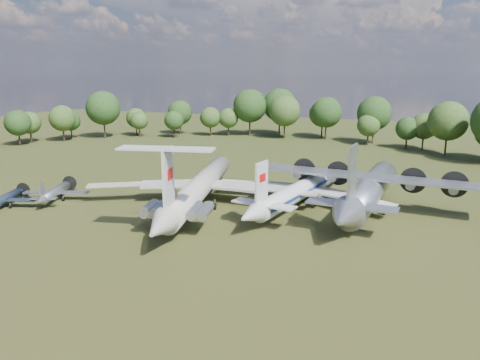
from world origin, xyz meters
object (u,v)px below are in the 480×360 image
at_px(small_prop_west, 3,202).
at_px(small_prop_northwest, 55,194).
at_px(il62_airliner, 200,191).
at_px(an12_transport, 369,194).
at_px(tu104_jet, 302,193).
at_px(person_on_il62, 176,194).

height_order(small_prop_west, small_prop_northwest, small_prop_northwest).
distance_m(il62_airliner, an12_transport, 28.42).
xyz_separation_m(tu104_jet, small_prop_west, (-47.01, -19.55, -1.04)).
bearing_deg(small_prop_northwest, an12_transport, -5.46).
bearing_deg(person_on_il62, tu104_jet, -132.57).
bearing_deg(person_on_il62, il62_airliner, -87.64).
bearing_deg(tu104_jet, il62_airliner, -147.46).
bearing_deg(il62_airliner, small_prop_northwest, -178.08).
distance_m(il62_airliner, small_prop_west, 33.31).
distance_m(il62_airliner, person_on_il62, 14.76).
height_order(il62_airliner, tu104_jet, il62_airliner).
xyz_separation_m(il62_airliner, an12_transport, (27.51, 7.11, 0.29)).
relative_size(il62_airliner, small_prop_northwest, 3.30).
height_order(small_prop_west, person_on_il62, person_on_il62).
relative_size(il62_airliner, small_prop_west, 3.49).
relative_size(small_prop_west, person_on_il62, 8.92).
relative_size(an12_transport, small_prop_west, 2.89).
bearing_deg(small_prop_northwest, tu104_jet, -2.55).
height_order(il62_airliner, small_prop_west, il62_airliner).
distance_m(small_prop_northwest, person_on_il62, 29.90).
bearing_deg(small_prop_northwest, person_on_il62, -34.88).
bearing_deg(small_prop_west, small_prop_northwest, 36.10).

